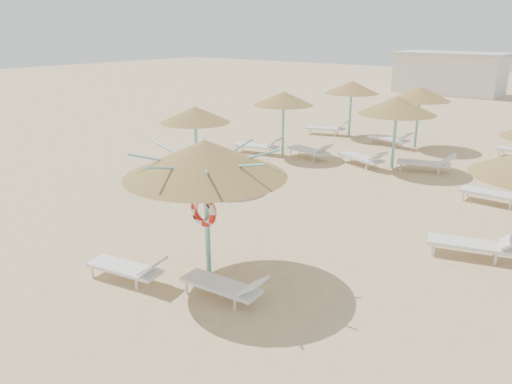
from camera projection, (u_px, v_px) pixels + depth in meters
The scene contains 6 objects.
ground at pixel (192, 272), 10.95m from camera, with size 120.00×120.00×0.00m, color tan.
main_palapa at pixel (205, 159), 10.02m from camera, with size 3.34×3.34×2.99m.
lounger_main_a at pixel (129, 268), 10.47m from camera, with size 1.89×0.89×0.66m.
lounger_main_b at pixel (226, 285), 9.76m from camera, with size 1.85×0.71×0.66m.
palapa_field at pixel (441, 115), 16.80m from camera, with size 18.32×13.72×2.72m.
service_hut at pixel (449, 73), 40.06m from camera, with size 8.40×4.40×3.25m.
Camera 1 is at (7.20, -6.86, 5.11)m, focal length 35.00 mm.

